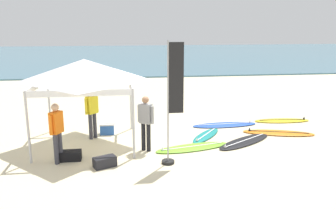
# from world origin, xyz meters

# --- Properties ---
(ground_plane) EXTENTS (80.00, 80.00, 0.00)m
(ground_plane) POSITION_xyz_m (0.00, 0.00, 0.00)
(ground_plane) COLOR beige
(sea) EXTENTS (80.00, 36.00, 0.10)m
(sea) POSITION_xyz_m (0.00, 32.21, 0.05)
(sea) COLOR teal
(sea) RESTS_ON ground
(canopy_tent) EXTENTS (3.00, 3.00, 2.75)m
(canopy_tent) POSITION_xyz_m (-2.27, 0.56, 2.39)
(canopy_tent) COLOR #B7B7BC
(canopy_tent) RESTS_ON ground
(surfboard_teal) EXTENTS (1.51, 1.79, 0.19)m
(surfboard_teal) POSITION_xyz_m (1.70, 0.77, 0.04)
(surfboard_teal) COLOR #19847F
(surfboard_teal) RESTS_ON ground
(surfboard_yellow) EXTENTS (2.23, 0.72, 0.19)m
(surfboard_yellow) POSITION_xyz_m (5.18, 2.21, 0.04)
(surfboard_yellow) COLOR yellow
(surfboard_yellow) RESTS_ON ground
(surfboard_black) EXTENTS (2.37, 1.87, 0.19)m
(surfboard_black) POSITION_xyz_m (2.82, -0.01, 0.04)
(surfboard_black) COLOR black
(surfboard_black) RESTS_ON ground
(surfboard_blue) EXTENTS (2.53, 0.79, 0.19)m
(surfboard_blue) POSITION_xyz_m (2.73, 1.94, 0.04)
(surfboard_blue) COLOR blue
(surfboard_blue) RESTS_ON ground
(surfboard_orange) EXTENTS (2.55, 1.33, 0.19)m
(surfboard_orange) POSITION_xyz_m (4.33, 0.72, 0.04)
(surfboard_orange) COLOR orange
(surfboard_orange) RESTS_ON ground
(surfboard_lime) EXTENTS (2.49, 1.16, 0.19)m
(surfboard_lime) POSITION_xyz_m (1.00, -0.34, 0.04)
(surfboard_lime) COLOR #7AD12D
(surfboard_lime) RESTS_ON ground
(person_grey) EXTENTS (0.47, 0.38, 1.71)m
(person_grey) POSITION_xyz_m (-0.44, -0.33, 0.99)
(person_grey) COLOR black
(person_grey) RESTS_ON ground
(person_yellow) EXTENTS (0.42, 0.41, 1.71)m
(person_yellow) POSITION_xyz_m (-2.15, 1.07, 0.99)
(person_yellow) COLOR #383842
(person_yellow) RESTS_ON ground
(person_orange) EXTENTS (0.36, 0.50, 1.71)m
(person_orange) POSITION_xyz_m (-2.94, -0.97, 0.99)
(person_orange) COLOR #383842
(person_orange) RESTS_ON ground
(banner_flag) EXTENTS (0.60, 0.36, 3.40)m
(banner_flag) POSITION_xyz_m (0.21, -1.40, 1.57)
(banner_flag) COLOR #99999E
(banner_flag) RESTS_ON ground
(gear_bag_near_tent) EXTENTS (0.61, 0.33, 0.28)m
(gear_bag_near_tent) POSITION_xyz_m (-2.64, -0.83, 0.14)
(gear_bag_near_tent) COLOR black
(gear_bag_near_tent) RESTS_ON ground
(gear_bag_by_pole) EXTENTS (0.68, 0.54, 0.28)m
(gear_bag_by_pole) POSITION_xyz_m (-1.65, -1.42, 0.14)
(gear_bag_by_pole) COLOR #232328
(gear_bag_by_pole) RESTS_ON ground
(cooler_box) EXTENTS (0.50, 0.36, 0.39)m
(cooler_box) POSITION_xyz_m (-1.70, 1.49, 0.20)
(cooler_box) COLOR #2D60B7
(cooler_box) RESTS_ON ground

